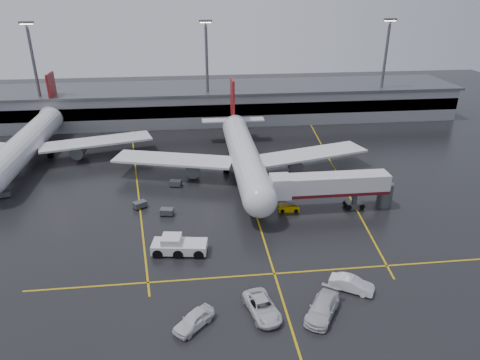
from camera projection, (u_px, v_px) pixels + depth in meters
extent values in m
plane|color=black|center=(250.00, 196.00, 74.25)|extent=(220.00, 220.00, 0.00)
cube|color=gold|center=(250.00, 196.00, 74.24)|extent=(0.25, 90.00, 0.02)
cube|color=gold|center=(274.00, 274.00, 54.29)|extent=(60.00, 0.25, 0.02)
cube|color=gold|center=(137.00, 178.00, 81.21)|extent=(9.99, 69.35, 0.02)
cube|color=gold|center=(335.00, 169.00, 85.20)|extent=(7.57, 69.64, 0.02)
cube|color=gray|center=(226.00, 104.00, 116.14)|extent=(120.00, 18.00, 8.00)
cube|color=black|center=(229.00, 110.00, 107.95)|extent=(120.00, 0.40, 3.00)
cube|color=#595B60|center=(226.00, 87.00, 114.38)|extent=(122.00, 19.00, 0.60)
cylinder|color=#595B60|center=(37.00, 80.00, 102.51)|extent=(0.70, 0.70, 25.00)
cube|color=#595B60|center=(26.00, 22.00, 97.32)|extent=(3.00, 1.20, 0.50)
cube|color=#FFE5B2|center=(26.00, 24.00, 97.44)|extent=(2.60, 0.90, 0.20)
cylinder|color=#595B60|center=(207.00, 76.00, 106.70)|extent=(0.70, 0.70, 25.00)
cube|color=#595B60|center=(206.00, 21.00, 101.51)|extent=(3.00, 1.20, 0.50)
cube|color=#FFE5B2|center=(206.00, 22.00, 101.64)|extent=(2.60, 0.90, 0.20)
cylinder|color=#595B60|center=(383.00, 72.00, 111.42)|extent=(0.70, 0.70, 25.00)
cube|color=#595B60|center=(390.00, 19.00, 106.23)|extent=(3.00, 1.20, 0.50)
cube|color=#FFE5B2|center=(390.00, 21.00, 106.35)|extent=(2.60, 0.90, 0.20)
cylinder|color=silver|center=(245.00, 156.00, 79.78)|extent=(5.20, 36.00, 5.20)
sphere|color=silver|center=(260.00, 200.00, 63.46)|extent=(5.20, 5.20, 5.20)
cone|color=silver|center=(233.00, 121.00, 98.58)|extent=(4.94, 8.00, 4.94)
cube|color=maroon|center=(232.00, 98.00, 97.49)|extent=(0.50, 5.50, 8.50)
cube|color=silver|center=(233.00, 120.00, 98.50)|extent=(14.00, 3.00, 0.25)
cube|color=silver|center=(173.00, 159.00, 80.56)|extent=(22.80, 11.83, 0.40)
cube|color=silver|center=(311.00, 154.00, 83.29)|extent=(22.80, 11.83, 0.40)
cylinder|color=#595B60|center=(193.00, 168.00, 80.59)|extent=(2.60, 4.50, 2.60)
cylinder|color=#595B60|center=(294.00, 163.00, 82.59)|extent=(2.60, 4.50, 2.60)
cylinder|color=#595B60|center=(257.00, 210.00, 67.49)|extent=(0.56, 0.56, 2.00)
cylinder|color=#595B60|center=(226.00, 167.00, 83.48)|extent=(0.56, 0.56, 2.00)
cylinder|color=#595B60|center=(259.00, 166.00, 84.15)|extent=(0.56, 0.56, 2.00)
cylinder|color=black|center=(256.00, 213.00, 67.71)|extent=(0.40, 1.10, 1.10)
cylinder|color=black|center=(226.00, 169.00, 83.66)|extent=(1.00, 1.40, 1.40)
cylinder|color=black|center=(259.00, 168.00, 84.33)|extent=(1.00, 1.40, 1.40)
cylinder|color=silver|center=(26.00, 143.00, 86.26)|extent=(5.20, 36.00, 5.20)
cone|color=silver|center=(55.00, 112.00, 105.06)|extent=(4.94, 8.00, 4.94)
cube|color=maroon|center=(52.00, 91.00, 103.96)|extent=(0.50, 5.50, 8.50)
cube|color=silver|center=(55.00, 112.00, 104.98)|extent=(14.00, 3.00, 0.25)
cube|color=silver|center=(96.00, 142.00, 89.76)|extent=(22.80, 11.83, 0.40)
cylinder|color=#595B60|center=(79.00, 150.00, 89.06)|extent=(2.60, 4.50, 2.60)
cylinder|color=#595B60|center=(1.00, 190.00, 73.97)|extent=(0.56, 0.56, 2.00)
cylinder|color=#595B60|center=(18.00, 154.00, 89.95)|extent=(0.56, 0.56, 2.00)
cylinder|color=#595B60|center=(50.00, 153.00, 90.62)|extent=(0.56, 0.56, 2.00)
cylinder|color=black|center=(2.00, 193.00, 74.19)|extent=(0.40, 1.10, 1.10)
cylinder|color=black|center=(19.00, 156.00, 90.14)|extent=(1.00, 1.40, 1.40)
cylinder|color=black|center=(51.00, 155.00, 90.81)|extent=(1.00, 1.40, 1.40)
cube|color=silver|center=(332.00, 184.00, 68.27)|extent=(18.00, 3.20, 3.00)
cube|color=#520E17|center=(331.00, 191.00, 68.80)|extent=(18.00, 3.30, 0.50)
cube|color=silver|center=(280.00, 186.00, 67.41)|extent=(3.00, 3.40, 3.30)
cylinder|color=#595B60|center=(354.00, 199.00, 69.87)|extent=(0.80, 0.80, 3.00)
cube|color=#595B60|center=(354.00, 205.00, 70.30)|extent=(2.60, 1.60, 0.90)
cylinder|color=#595B60|center=(385.00, 195.00, 70.19)|extent=(2.40, 2.40, 4.00)
cylinder|color=black|center=(347.00, 205.00, 70.18)|extent=(0.90, 1.80, 0.90)
cylinder|color=black|center=(360.00, 205.00, 70.41)|extent=(0.90, 1.80, 0.90)
cube|color=silver|center=(180.00, 247.00, 58.22)|extent=(7.61, 3.92, 1.25)
cube|color=silver|center=(171.00, 240.00, 57.82)|extent=(2.83, 2.83, 1.04)
cube|color=black|center=(171.00, 240.00, 57.82)|extent=(2.54, 2.54, 0.93)
cylinder|color=black|center=(160.00, 249.00, 58.44)|extent=(1.78, 3.28, 1.35)
cylinder|color=black|center=(180.00, 249.00, 58.37)|extent=(1.78, 3.28, 1.35)
cylinder|color=black|center=(200.00, 249.00, 58.30)|extent=(1.78, 3.28, 1.35)
cube|color=#CE9F00|center=(289.00, 208.00, 69.30)|extent=(3.34, 1.59, 0.99)
cube|color=#595B60|center=(289.00, 202.00, 68.91)|extent=(3.18, 1.04, 1.13)
cylinder|color=black|center=(282.00, 209.00, 69.35)|extent=(0.74, 1.58, 0.63)
cylinder|color=black|center=(295.00, 209.00, 69.43)|extent=(0.74, 1.58, 0.63)
imported|color=silver|center=(262.00, 307.00, 47.43)|extent=(4.08, 6.52, 1.68)
imported|color=silver|center=(323.00, 308.00, 47.22)|extent=(5.66, 6.70, 1.84)
imported|color=white|center=(352.00, 284.00, 51.07)|extent=(5.34, 4.20, 1.70)
imported|color=white|center=(194.00, 320.00, 45.60)|extent=(4.94, 4.94, 1.70)
cube|color=#595B60|center=(167.00, 211.00, 67.87)|extent=(2.22, 1.67, 0.90)
cylinder|color=black|center=(161.00, 215.00, 67.66)|extent=(0.40, 0.20, 0.40)
cylinder|color=black|center=(171.00, 216.00, 67.55)|extent=(0.40, 0.20, 0.40)
cylinder|color=black|center=(163.00, 212.00, 68.57)|extent=(0.40, 0.20, 0.40)
cylinder|color=black|center=(173.00, 213.00, 68.46)|extent=(0.40, 0.20, 0.40)
cube|color=#595B60|center=(140.00, 204.00, 70.07)|extent=(2.39, 2.17, 0.90)
cylinder|color=black|center=(137.00, 209.00, 69.45)|extent=(0.40, 0.20, 0.40)
cylinder|color=black|center=(146.00, 207.00, 70.37)|extent=(0.40, 0.20, 0.40)
cylinder|color=black|center=(134.00, 207.00, 70.16)|extent=(0.40, 0.20, 0.40)
cylinder|color=black|center=(143.00, 204.00, 71.08)|extent=(0.40, 0.20, 0.40)
cube|color=#595B60|center=(176.00, 183.00, 77.63)|extent=(2.24, 1.72, 0.90)
cylinder|color=black|center=(171.00, 186.00, 77.45)|extent=(0.40, 0.20, 0.40)
cylinder|color=black|center=(180.00, 187.00, 77.29)|extent=(0.40, 0.20, 0.40)
cylinder|color=black|center=(172.00, 184.00, 78.36)|extent=(0.40, 0.20, 0.40)
cylinder|color=black|center=(181.00, 184.00, 78.19)|extent=(0.40, 0.20, 0.40)
cube|color=#595B60|center=(4.00, 194.00, 73.67)|extent=(2.27, 1.77, 0.90)
cylinder|color=black|center=(10.00, 197.00, 73.70)|extent=(0.40, 0.20, 0.40)
cylinder|color=black|center=(0.00, 196.00, 74.02)|extent=(0.40, 0.20, 0.40)
cylinder|color=black|center=(10.00, 194.00, 74.55)|extent=(0.40, 0.20, 0.40)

